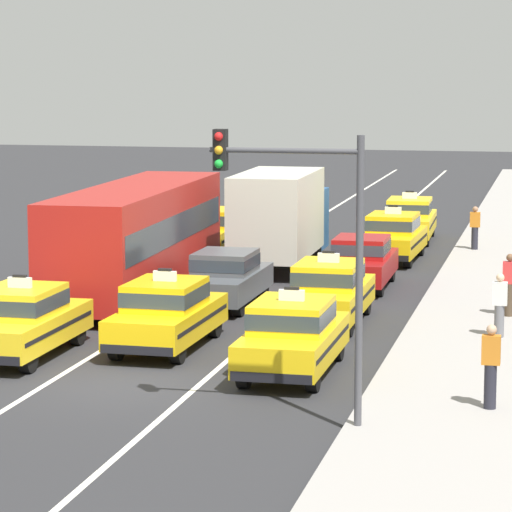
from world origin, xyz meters
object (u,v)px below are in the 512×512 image
taxi_right_fifth (410,218)px  pedestrian_trailing (509,285)px  bus_left_second (137,234)px  taxi_center_nearest (167,313)px  taxi_left_nearest (23,320)px  sedan_center_second (226,277)px  taxi_right_second (329,291)px  pedestrian_near_crosswalk (475,228)px  taxi_right_nearest (293,335)px  pedestrian_by_storefront (500,305)px  taxi_left_third (209,230)px  pedestrian_mid_block (491,366)px  taxi_right_fourth (393,236)px  sedan_right_third (362,261)px  box_truck_center_third (281,215)px  traffic_light_pole (307,227)px

taxi_right_fifth → pedestrian_trailing: taxi_right_fifth is taller
bus_left_second → taxi_center_nearest: 7.78m
taxi_left_nearest → sedan_center_second: bearing=68.2°
taxi_right_second → taxi_left_nearest: bearing=-138.4°
pedestrian_near_crosswalk → bus_left_second: bearing=-129.6°
taxi_right_nearest → pedestrian_by_storefront: 6.12m
bus_left_second → pedestrian_trailing: bearing=-9.3°
taxi_left_nearest → taxi_center_nearest: size_ratio=0.99×
bus_left_second → taxi_left_third: bus_left_second is taller
taxi_right_fifth → taxi_center_nearest: bearing=-99.2°
taxi_right_second → pedestrian_mid_block: bearing=-61.1°
taxi_left_nearest → taxi_right_fourth: (6.45, 17.27, 0.00)m
sedan_right_third → pedestrian_by_storefront: size_ratio=2.74×
sedan_right_third → taxi_left_nearest: bearing=-118.6°
box_truck_center_third → taxi_right_fourth: bearing=35.3°
bus_left_second → taxi_right_second: bearing=-27.0°
taxi_center_nearest → taxi_right_second: same height
sedan_right_third → taxi_right_fourth: 5.86m
taxi_right_nearest → taxi_right_fifth: bearing=90.1°
pedestrian_by_storefront → pedestrian_trailing: pedestrian_trailing is taller
box_truck_center_third → taxi_right_second: 9.89m
pedestrian_near_crosswalk → pedestrian_trailing: 12.98m
taxi_center_nearest → taxi_right_second: (3.26, 3.88, 0.00)m
pedestrian_near_crosswalk → box_truck_center_third: bearing=-140.6°
taxi_left_nearest → bus_left_second: (-0.06, 8.76, 0.94)m
taxi_right_second → pedestrian_mid_block: taxi_right_second is taller
taxi_center_nearest → taxi_right_nearest: 3.97m
taxi_right_fifth → taxi_right_second: bearing=-90.5°
bus_left_second → taxi_right_second: 7.15m
taxi_center_nearest → box_truck_center_third: 13.20m
taxi_right_fourth → pedestrian_near_crosswalk: (2.63, 2.55, 0.06)m
taxi_right_second → taxi_right_fourth: same height
taxi_left_third → sedan_right_third: (6.41, -5.99, -0.03)m
taxi_left_nearest → sedan_center_second: (2.97, 7.44, -0.03)m
taxi_right_second → pedestrian_mid_block: size_ratio=2.75×
taxi_right_fifth → pedestrian_near_crosswalk: 3.96m
taxi_right_nearest → taxi_right_fourth: same height
taxi_right_fourth → pedestrian_mid_block: size_ratio=2.78×
bus_left_second → taxi_right_fifth: bearing=65.2°
taxi_center_nearest → sedan_right_third: (3.24, 9.76, -0.03)m
pedestrian_trailing → taxi_left_nearest: bearing=-147.2°
taxi_right_fourth → traffic_light_pole: 22.18m
box_truck_center_third → pedestrian_mid_block: size_ratio=4.23×
taxi_right_nearest → sedan_right_third: size_ratio=1.06×
taxi_right_fifth → pedestrian_trailing: size_ratio=2.77×
taxi_left_nearest → sedan_right_third: (6.22, 11.42, -0.03)m
taxi_left_third → pedestrian_by_storefront: 17.19m
sedan_center_second → taxi_right_second: taxi_right_second is taller
taxi_left_third → pedestrian_trailing: 15.18m
pedestrian_by_storefront → pedestrian_trailing: size_ratio=0.94×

